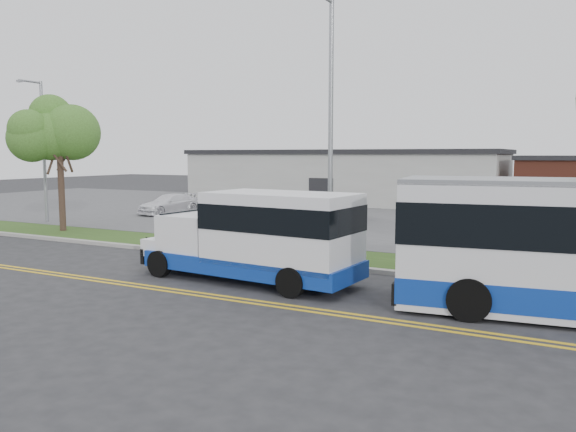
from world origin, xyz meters
The scene contains 17 objects.
ground centered at (0.00, 0.00, 0.00)m, with size 140.00×140.00×0.00m, color #28282B.
lane_line_north centered at (0.00, -3.85, 0.01)m, with size 70.00×0.12×0.01m, color yellow.
lane_line_south centered at (0.00, -4.15, 0.01)m, with size 70.00×0.12×0.01m, color yellow.
curb centered at (0.00, 1.10, 0.07)m, with size 80.00×0.30×0.15m, color #9E9B93.
verge centered at (0.00, 2.90, 0.05)m, with size 80.00×3.30×0.10m, color #284517.
parking_lot centered at (0.00, 17.00, 0.05)m, with size 80.00×25.00×0.10m, color #4C4C4F.
commercial_building centered at (-6.00, 27.00, 2.18)m, with size 25.40×10.40×4.35m.
brick_wing centered at (10.50, 26.00, 1.96)m, with size 6.30×7.30×3.90m.
tree_west centered at (-12.00, 3.20, 5.12)m, with size 4.40×4.40×6.91m.
streetlight_near centered at (3.00, 2.73, 5.23)m, with size 0.35×1.53×9.50m.
streetlight_far centered at (-16.00, 5.42, 4.48)m, with size 0.35×1.53×8.00m.
shuttle_bus centered at (2.71, -1.86, 1.51)m, with size 7.55×2.99×2.83m.
pedestrian centered at (-2.43, 3.29, 0.93)m, with size 0.60×0.40×1.65m, color black.
parked_car_a centered at (-0.84, 13.61, 0.75)m, with size 1.37×3.94×1.30m, color silver.
parked_car_b centered at (-12.42, 12.13, 0.74)m, with size 1.80×4.44×1.29m, color white.
grocery_bag_left centered at (-2.73, 3.04, 0.26)m, with size 0.32×0.32×0.32m, color white.
grocery_bag_right centered at (-2.13, 3.54, 0.26)m, with size 0.32×0.32×0.32m, color white.
Camera 1 is at (11.37, -16.71, 3.97)m, focal length 35.00 mm.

